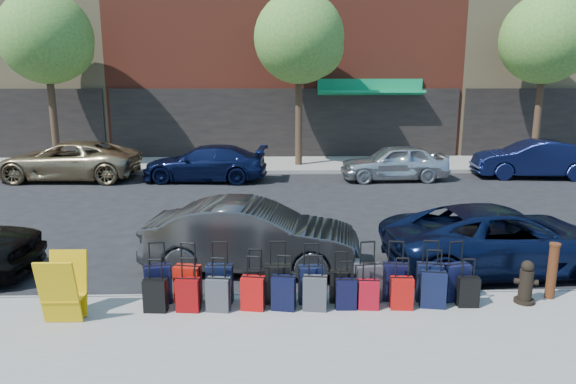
{
  "coord_description": "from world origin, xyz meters",
  "views": [
    {
      "loc": [
        -0.61,
        -12.86,
        3.81
      ],
      "look_at": [
        -0.28,
        -1.5,
        1.31
      ],
      "focal_mm": 32.0,
      "sensor_mm": 36.0,
      "label": 1
    }
  ],
  "objects_px": {
    "tree_center": "(303,41)",
    "car_far_2": "(394,162)",
    "fire_hydrant": "(526,283)",
    "car_far_3": "(533,159)",
    "tree_right": "(549,41)",
    "tree_left": "(50,40)",
    "car_far_0": "(68,161)",
    "display_rack": "(64,289)",
    "suitcase_front_5": "(311,284)",
    "bollard": "(552,270)",
    "car_near_2": "(502,239)",
    "car_near_1": "(253,236)",
    "car_far_1": "(205,163)"
  },
  "relations": [
    {
      "from": "tree_center",
      "to": "car_far_2",
      "type": "bearing_deg",
      "value": -41.45
    },
    {
      "from": "tree_center",
      "to": "fire_hydrant",
      "type": "xyz_separation_m",
      "value": [
        2.94,
        -14.46,
        -4.92
      ]
    },
    {
      "from": "fire_hydrant",
      "to": "car_far_3",
      "type": "height_order",
      "value": "car_far_3"
    },
    {
      "from": "tree_center",
      "to": "tree_right",
      "type": "distance_m",
      "value": 10.5
    },
    {
      "from": "tree_left",
      "to": "fire_hydrant",
      "type": "height_order",
      "value": "tree_left"
    },
    {
      "from": "car_far_0",
      "to": "display_rack",
      "type": "bearing_deg",
      "value": 22.95
    },
    {
      "from": "suitcase_front_5",
      "to": "fire_hydrant",
      "type": "xyz_separation_m",
      "value": [
        3.58,
        -0.12,
        0.02
      ]
    },
    {
      "from": "bollard",
      "to": "car_far_0",
      "type": "bearing_deg",
      "value": 137.09
    },
    {
      "from": "tree_right",
      "to": "car_far_3",
      "type": "bearing_deg",
      "value": -119.85
    },
    {
      "from": "display_rack",
      "to": "car_far_2",
      "type": "relative_size",
      "value": 0.25
    },
    {
      "from": "suitcase_front_5",
      "to": "fire_hydrant",
      "type": "height_order",
      "value": "suitcase_front_5"
    },
    {
      "from": "bollard",
      "to": "car_far_2",
      "type": "relative_size",
      "value": 0.24
    },
    {
      "from": "tree_right",
      "to": "car_near_2",
      "type": "bearing_deg",
      "value": -119.57
    },
    {
      "from": "tree_center",
      "to": "tree_right",
      "type": "height_order",
      "value": "same"
    },
    {
      "from": "car_near_1",
      "to": "car_far_3",
      "type": "distance_m",
      "value": 14.49
    },
    {
      "from": "tree_right",
      "to": "bollard",
      "type": "relative_size",
      "value": 7.46
    },
    {
      "from": "suitcase_front_5",
      "to": "car_near_2",
      "type": "bearing_deg",
      "value": 22.95
    },
    {
      "from": "tree_center",
      "to": "car_far_2",
      "type": "distance_m",
      "value": 6.53
    },
    {
      "from": "fire_hydrant",
      "to": "car_far_2",
      "type": "height_order",
      "value": "car_far_2"
    },
    {
      "from": "suitcase_front_5",
      "to": "bollard",
      "type": "xyz_separation_m",
      "value": [
        4.1,
        0.06,
        0.18
      ]
    },
    {
      "from": "display_rack",
      "to": "car_near_2",
      "type": "distance_m",
      "value": 8.19
    },
    {
      "from": "tree_right",
      "to": "car_near_1",
      "type": "height_order",
      "value": "tree_right"
    },
    {
      "from": "display_rack",
      "to": "car_near_2",
      "type": "height_order",
      "value": "car_near_2"
    },
    {
      "from": "display_rack",
      "to": "car_far_0",
      "type": "distance_m",
      "value": 13.25
    },
    {
      "from": "car_far_3",
      "to": "tree_left",
      "type": "bearing_deg",
      "value": -91.44
    },
    {
      "from": "suitcase_front_5",
      "to": "fire_hydrant",
      "type": "distance_m",
      "value": 3.58
    },
    {
      "from": "car_near_2",
      "to": "car_far_1",
      "type": "relative_size",
      "value": 1.01
    },
    {
      "from": "car_near_2",
      "to": "car_far_0",
      "type": "relative_size",
      "value": 0.89
    },
    {
      "from": "bollard",
      "to": "car_far_3",
      "type": "relative_size",
      "value": 0.22
    },
    {
      "from": "tree_center",
      "to": "car_far_3",
      "type": "distance_m",
      "value": 10.47
    },
    {
      "from": "car_far_3",
      "to": "display_rack",
      "type": "bearing_deg",
      "value": -41.52
    },
    {
      "from": "suitcase_front_5",
      "to": "car_far_2",
      "type": "height_order",
      "value": "car_far_2"
    },
    {
      "from": "car_near_1",
      "to": "car_far_3",
      "type": "relative_size",
      "value": 0.95
    },
    {
      "from": "bollard",
      "to": "car_near_2",
      "type": "height_order",
      "value": "car_near_2"
    },
    {
      "from": "tree_right",
      "to": "car_far_2",
      "type": "bearing_deg",
      "value": -157.23
    },
    {
      "from": "tree_center",
      "to": "suitcase_front_5",
      "type": "distance_m",
      "value": 15.18
    },
    {
      "from": "tree_left",
      "to": "suitcase_front_5",
      "type": "height_order",
      "value": "tree_left"
    },
    {
      "from": "tree_left",
      "to": "car_far_2",
      "type": "relative_size",
      "value": 1.78
    },
    {
      "from": "tree_left",
      "to": "car_near_2",
      "type": "height_order",
      "value": "tree_left"
    },
    {
      "from": "car_far_0",
      "to": "car_far_3",
      "type": "height_order",
      "value": "car_far_0"
    },
    {
      "from": "car_near_2",
      "to": "car_far_2",
      "type": "relative_size",
      "value": 1.17
    },
    {
      "from": "tree_right",
      "to": "car_near_2",
      "type": "height_order",
      "value": "tree_right"
    },
    {
      "from": "tree_center",
      "to": "car_far_3",
      "type": "height_order",
      "value": "tree_center"
    },
    {
      "from": "tree_center",
      "to": "display_rack",
      "type": "bearing_deg",
      "value": -106.81
    },
    {
      "from": "tree_center",
      "to": "bollard",
      "type": "bearing_deg",
      "value": -76.36
    },
    {
      "from": "tree_right",
      "to": "display_rack",
      "type": "bearing_deg",
      "value": -135.22
    },
    {
      "from": "fire_hydrant",
      "to": "car_near_2",
      "type": "relative_size",
      "value": 0.16
    },
    {
      "from": "display_rack",
      "to": "car_far_1",
      "type": "relative_size",
      "value": 0.22
    },
    {
      "from": "display_rack",
      "to": "car_far_0",
      "type": "xyz_separation_m",
      "value": [
        -4.72,
        12.38,
        0.08
      ]
    },
    {
      "from": "car_near_2",
      "to": "tree_center",
      "type": "bearing_deg",
      "value": 10.7
    }
  ]
}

